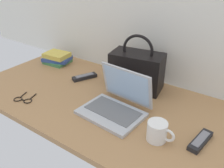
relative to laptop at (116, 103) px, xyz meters
name	(u,v)px	position (x,y,z in m)	size (l,w,h in m)	color
desk	(104,102)	(-0.12, 0.05, -0.06)	(1.60, 0.76, 0.03)	#A87A4C
laptop	(116,103)	(0.00, 0.00, 0.00)	(0.32, 0.29, 0.22)	#B2B5BA
coffee_mug	(158,131)	(0.27, -0.08, 0.00)	(0.12, 0.09, 0.09)	white
remote_control_near	(85,77)	(-0.38, 0.19, -0.03)	(0.11, 0.16, 0.02)	black
remote_control_far	(200,141)	(0.43, 0.01, -0.03)	(0.07, 0.16, 0.02)	black
eyeglasses	(23,100)	(-0.48, -0.21, -0.04)	(0.12, 0.13, 0.01)	black
handbag	(137,70)	(-0.04, 0.27, 0.07)	(0.32, 0.21, 0.33)	black
book_stack	(57,58)	(-0.71, 0.27, -0.01)	(0.22, 0.18, 0.08)	#3F7F4C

